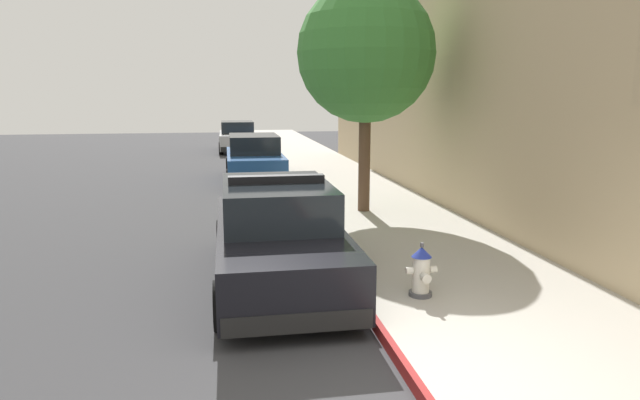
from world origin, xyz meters
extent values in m
cube|color=#353538|center=(-4.23, 10.00, -0.10)|extent=(33.14, 60.00, 0.20)
cube|color=#ADA89E|center=(1.77, 10.00, 0.08)|extent=(3.54, 60.00, 0.15)
cube|color=maroon|center=(-0.04, 10.00, 0.08)|extent=(0.08, 60.00, 0.15)
cube|color=tan|center=(7.05, 8.43, 2.99)|extent=(7.03, 25.69, 5.97)
cube|color=black|center=(3.57, 8.43, 3.28)|extent=(0.06, 1.30, 1.10)
cube|color=black|center=(3.57, 15.62, 3.28)|extent=(0.06, 1.30, 1.10)
cube|color=black|center=(-1.06, 3.53, 0.58)|extent=(1.84, 4.80, 0.76)
cube|color=black|center=(-1.06, 3.68, 1.26)|extent=(1.64, 2.50, 0.60)
cube|color=black|center=(-1.06, 1.19, 0.32)|extent=(1.76, 0.16, 0.24)
cube|color=black|center=(-1.06, 5.87, 0.32)|extent=(1.76, 0.16, 0.24)
cylinder|color=black|center=(-1.92, 5.23, 0.32)|extent=(0.22, 0.64, 0.64)
cylinder|color=black|center=(-0.20, 5.23, 0.32)|extent=(0.22, 0.64, 0.64)
cylinder|color=black|center=(-1.92, 1.83, 0.32)|extent=(0.22, 0.64, 0.64)
cylinder|color=black|center=(-0.20, 1.83, 0.32)|extent=(0.22, 0.64, 0.64)
cube|color=black|center=(-1.06, 3.63, 1.62)|extent=(1.48, 0.20, 0.12)
cube|color=red|center=(-1.41, 3.63, 1.62)|extent=(0.44, 0.18, 0.11)
cube|color=#1E33E0|center=(-0.71, 3.63, 1.62)|extent=(0.44, 0.18, 0.11)
cube|color=navy|center=(-0.87, 14.18, 0.58)|extent=(1.84, 4.80, 0.76)
cube|color=black|center=(-0.87, 14.33, 1.26)|extent=(1.64, 2.50, 0.60)
cube|color=black|center=(-0.87, 11.84, 0.32)|extent=(1.76, 0.16, 0.24)
cube|color=black|center=(-0.87, 16.52, 0.32)|extent=(1.76, 0.16, 0.24)
cylinder|color=black|center=(-1.73, 15.88, 0.32)|extent=(0.22, 0.64, 0.64)
cylinder|color=black|center=(-0.01, 15.88, 0.32)|extent=(0.22, 0.64, 0.64)
cylinder|color=black|center=(-1.73, 12.48, 0.32)|extent=(0.22, 0.64, 0.64)
cylinder|color=black|center=(-0.01, 12.48, 0.32)|extent=(0.22, 0.64, 0.64)
cube|color=#B2B5BA|center=(-1.19, 24.63, 0.58)|extent=(1.84, 4.80, 0.76)
cube|color=black|center=(-1.19, 24.78, 1.26)|extent=(1.64, 2.50, 0.60)
cube|color=black|center=(-1.19, 22.29, 0.32)|extent=(1.76, 0.16, 0.24)
cube|color=black|center=(-1.19, 26.97, 0.32)|extent=(1.76, 0.16, 0.24)
cylinder|color=black|center=(-2.05, 26.33, 0.32)|extent=(0.22, 0.64, 0.64)
cylinder|color=black|center=(-0.33, 26.33, 0.32)|extent=(0.22, 0.64, 0.64)
cylinder|color=black|center=(-2.05, 22.93, 0.32)|extent=(0.22, 0.64, 0.64)
cylinder|color=black|center=(-0.33, 22.93, 0.32)|extent=(0.22, 0.64, 0.64)
cylinder|color=#4C4C51|center=(0.78, 2.16, 0.18)|extent=(0.32, 0.32, 0.06)
cylinder|color=silver|center=(0.78, 2.16, 0.46)|extent=(0.24, 0.24, 0.50)
cone|color=navy|center=(0.78, 2.16, 0.78)|extent=(0.28, 0.28, 0.14)
cylinder|color=#4C4C51|center=(0.78, 2.16, 0.88)|extent=(0.05, 0.05, 0.06)
cylinder|color=silver|center=(0.61, 2.16, 0.52)|extent=(0.10, 0.10, 0.10)
cylinder|color=silver|center=(0.95, 2.16, 0.52)|extent=(0.10, 0.10, 0.10)
cylinder|color=silver|center=(0.78, 1.98, 0.47)|extent=(0.13, 0.12, 0.13)
cylinder|color=brown|center=(1.42, 7.90, 1.44)|extent=(0.28, 0.28, 2.58)
sphere|color=#387A33|center=(1.42, 7.90, 3.85)|extent=(3.20, 3.20, 3.20)
camera|label=1|loc=(-1.82, -4.75, 2.89)|focal=30.83mm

